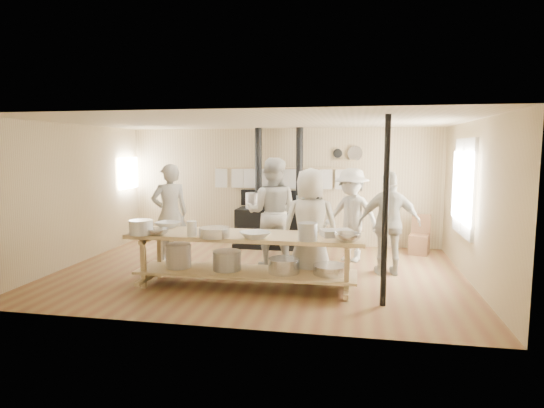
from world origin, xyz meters
name	(u,v)px	position (x,y,z in m)	size (l,w,h in m)	color
ground	(258,272)	(0.00, 0.00, 0.00)	(7.00, 7.00, 0.00)	brown
room_shell	(258,180)	(0.00, 0.00, 1.62)	(7.00, 7.00, 7.00)	tan
window_right	(464,187)	(3.47, 0.60, 1.50)	(0.09, 1.50, 1.65)	beige
left_opening	(128,173)	(-3.45, 2.00, 1.60)	(0.00, 0.90, 0.90)	white
stove	(278,223)	(-0.01, 2.12, 0.52)	(1.90, 0.75, 2.60)	black
towel_rail	(281,176)	(0.00, 2.40, 1.55)	(3.00, 0.04, 0.47)	tan
back_wall_shelf	(348,156)	(1.46, 2.43, 2.00)	(0.63, 0.14, 0.32)	tan
prep_table	(245,255)	(-0.01, -0.90, 0.52)	(3.60, 0.90, 0.85)	tan
support_post	(385,212)	(2.05, -1.35, 1.30)	(0.08, 0.08, 2.60)	black
cook_far_left	(170,214)	(-1.76, 0.36, 0.94)	(0.68, 0.45, 1.87)	beige
cook_left	(272,213)	(0.17, 0.45, 1.00)	(0.97, 0.75, 1.99)	beige
cook_center	(310,226)	(0.95, -0.43, 0.92)	(0.90, 0.59, 1.85)	beige
cook_right	(389,223)	(2.23, 0.28, 0.89)	(1.04, 0.43, 1.78)	beige
cook_by_window	(351,215)	(1.58, 1.12, 0.89)	(1.15, 0.66, 1.79)	beige
chair	(419,243)	(2.96, 1.96, 0.24)	(0.47, 0.47, 0.81)	brown
bowl_white_a	(168,225)	(-1.40, -0.57, 0.90)	(0.39, 0.39, 0.10)	white
bowl_steel_a	(158,232)	(-1.28, -1.23, 0.90)	(0.32, 0.32, 0.10)	silver
bowl_white_b	(255,235)	(0.22, -1.23, 0.90)	(0.42, 0.42, 0.10)	white
bowl_steel_b	(347,237)	(1.55, -1.19, 0.91)	(0.38, 0.38, 0.12)	silver
roasting_pan	(337,233)	(1.38, -0.85, 0.90)	(0.45, 0.30, 0.10)	#B2B2B7
mixing_bowl_large	(214,232)	(-0.39, -1.23, 0.92)	(0.45, 0.45, 0.14)	silver
bucket_galv	(308,232)	(0.99, -1.23, 0.98)	(0.28, 0.28, 0.25)	gray
deep_bowl_enamel	(141,227)	(-1.55, -1.23, 0.96)	(0.35, 0.35, 0.22)	white
pitcher	(192,229)	(-0.74, -1.23, 0.96)	(0.15, 0.15, 0.23)	white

